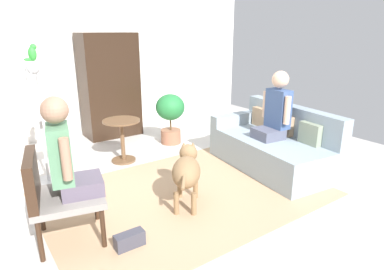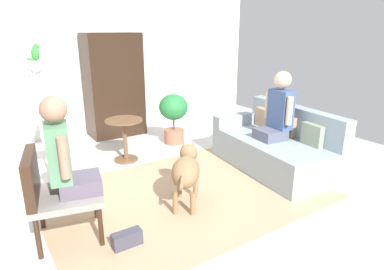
{
  "view_description": "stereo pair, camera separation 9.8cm",
  "coord_description": "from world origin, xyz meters",
  "px_view_note": "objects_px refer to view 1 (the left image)",
  "views": [
    {
      "loc": [
        -2.0,
        -3.04,
        1.88
      ],
      "look_at": [
        0.03,
        -0.14,
        0.75
      ],
      "focal_mm": 31.35,
      "sensor_mm": 36.0,
      "label": 1
    },
    {
      "loc": [
        -1.92,
        -3.1,
        1.88
      ],
      "look_at": [
        0.03,
        -0.14,
        0.75
      ],
      "focal_mm": 31.35,
      "sensor_mm": 36.0,
      "label": 2
    }
  ],
  "objects_px": {
    "potted_plant": "(170,113)",
    "round_end_table": "(122,136)",
    "person_on_couch": "(276,110)",
    "bird_cage_stand": "(41,126)",
    "dog": "(187,170)",
    "couch": "(273,146)",
    "armchair": "(53,191)",
    "parrot": "(32,53)",
    "handbag": "(130,240)",
    "person_on_armchair": "(66,155)",
    "armoire_cabinet": "(110,86)"
  },
  "relations": [
    {
      "from": "parrot",
      "to": "armoire_cabinet",
      "type": "bearing_deg",
      "value": 44.76
    },
    {
      "from": "round_end_table",
      "to": "bird_cage_stand",
      "type": "relative_size",
      "value": 0.41
    },
    {
      "from": "person_on_armchair",
      "to": "handbag",
      "type": "xyz_separation_m",
      "value": [
        0.36,
        -0.43,
        -0.76
      ]
    },
    {
      "from": "round_end_table",
      "to": "dog",
      "type": "xyz_separation_m",
      "value": [
        0.06,
        -1.58,
        0.01
      ]
    },
    {
      "from": "armchair",
      "to": "potted_plant",
      "type": "bearing_deg",
      "value": 37.67
    },
    {
      "from": "armchair",
      "to": "person_on_armchair",
      "type": "bearing_deg",
      "value": -12.85
    },
    {
      "from": "dog",
      "to": "potted_plant",
      "type": "height_order",
      "value": "potted_plant"
    },
    {
      "from": "parrot",
      "to": "dog",
      "type": "bearing_deg",
      "value": -52.64
    },
    {
      "from": "bird_cage_stand",
      "to": "armoire_cabinet",
      "type": "relative_size",
      "value": 0.84
    },
    {
      "from": "dog",
      "to": "parrot",
      "type": "relative_size",
      "value": 3.71
    },
    {
      "from": "round_end_table",
      "to": "bird_cage_stand",
      "type": "xyz_separation_m",
      "value": [
        -1.08,
        -0.11,
        0.35
      ]
    },
    {
      "from": "couch",
      "to": "person_on_armchair",
      "type": "xyz_separation_m",
      "value": [
        -2.84,
        -0.13,
        0.53
      ]
    },
    {
      "from": "person_on_armchair",
      "to": "bird_cage_stand",
      "type": "height_order",
      "value": "bird_cage_stand"
    },
    {
      "from": "person_on_couch",
      "to": "bird_cage_stand",
      "type": "relative_size",
      "value": 0.6
    },
    {
      "from": "couch",
      "to": "round_end_table",
      "type": "relative_size",
      "value": 2.93
    },
    {
      "from": "round_end_table",
      "to": "bird_cage_stand",
      "type": "distance_m",
      "value": 1.15
    },
    {
      "from": "dog",
      "to": "bird_cage_stand",
      "type": "distance_m",
      "value": 1.89
    },
    {
      "from": "person_on_couch",
      "to": "potted_plant",
      "type": "xyz_separation_m",
      "value": [
        -0.63,
        1.71,
        -0.31
      ]
    },
    {
      "from": "person_on_armchair",
      "to": "dog",
      "type": "bearing_deg",
      "value": -3.22
    },
    {
      "from": "person_on_couch",
      "to": "bird_cage_stand",
      "type": "bearing_deg",
      "value": 154.54
    },
    {
      "from": "round_end_table",
      "to": "dog",
      "type": "distance_m",
      "value": 1.58
    },
    {
      "from": "armchair",
      "to": "armoire_cabinet",
      "type": "bearing_deg",
      "value": 59.02
    },
    {
      "from": "person_on_armchair",
      "to": "bird_cage_stand",
      "type": "xyz_separation_m",
      "value": [
        0.08,
        1.4,
        -0.09
      ]
    },
    {
      "from": "person_on_couch",
      "to": "potted_plant",
      "type": "bearing_deg",
      "value": 110.14
    },
    {
      "from": "round_end_table",
      "to": "person_on_armchair",
      "type": "bearing_deg",
      "value": -127.66
    },
    {
      "from": "round_end_table",
      "to": "armchair",
      "type": "bearing_deg",
      "value": -131.37
    },
    {
      "from": "bird_cage_stand",
      "to": "handbag",
      "type": "distance_m",
      "value": 1.98
    },
    {
      "from": "potted_plant",
      "to": "parrot",
      "type": "bearing_deg",
      "value": -168.69
    },
    {
      "from": "armchair",
      "to": "person_on_armchair",
      "type": "xyz_separation_m",
      "value": [
        0.14,
        -0.03,
        0.32
      ]
    },
    {
      "from": "dog",
      "to": "potted_plant",
      "type": "bearing_deg",
      "value": 63.17
    },
    {
      "from": "parrot",
      "to": "armchair",
      "type": "bearing_deg",
      "value": -99.8
    },
    {
      "from": "person_on_armchair",
      "to": "parrot",
      "type": "relative_size",
      "value": 4.63
    },
    {
      "from": "person_on_couch",
      "to": "bird_cage_stand",
      "type": "height_order",
      "value": "bird_cage_stand"
    },
    {
      "from": "person_on_armchair",
      "to": "round_end_table",
      "type": "relative_size",
      "value": 1.42
    },
    {
      "from": "parrot",
      "to": "round_end_table",
      "type": "bearing_deg",
      "value": 5.88
    },
    {
      "from": "potted_plant",
      "to": "handbag",
      "type": "distance_m",
      "value": 2.93
    },
    {
      "from": "bird_cage_stand",
      "to": "handbag",
      "type": "height_order",
      "value": "bird_cage_stand"
    },
    {
      "from": "person_on_armchair",
      "to": "handbag",
      "type": "distance_m",
      "value": 0.95
    },
    {
      "from": "couch",
      "to": "armchair",
      "type": "xyz_separation_m",
      "value": [
        -2.98,
        -0.1,
        0.21
      ]
    },
    {
      "from": "person_on_couch",
      "to": "armoire_cabinet",
      "type": "xyz_separation_m",
      "value": [
        -1.26,
        2.74,
        0.08
      ]
    },
    {
      "from": "person_on_couch",
      "to": "parrot",
      "type": "height_order",
      "value": "parrot"
    },
    {
      "from": "dog",
      "to": "handbag",
      "type": "height_order",
      "value": "dog"
    },
    {
      "from": "couch",
      "to": "potted_plant",
      "type": "distance_m",
      "value": 1.83
    },
    {
      "from": "bird_cage_stand",
      "to": "round_end_table",
      "type": "bearing_deg",
      "value": 5.79
    },
    {
      "from": "dog",
      "to": "parrot",
      "type": "height_order",
      "value": "parrot"
    },
    {
      "from": "person_on_couch",
      "to": "couch",
      "type": "bearing_deg",
      "value": 34.32
    },
    {
      "from": "person_on_armchair",
      "to": "potted_plant",
      "type": "bearing_deg",
      "value": 39.86
    },
    {
      "from": "potted_plant",
      "to": "round_end_table",
      "type": "bearing_deg",
      "value": -163.17
    },
    {
      "from": "person_on_armchair",
      "to": "armchair",
      "type": "bearing_deg",
      "value": 167.15
    },
    {
      "from": "round_end_table",
      "to": "handbag",
      "type": "bearing_deg",
      "value": -112.62
    }
  ]
}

